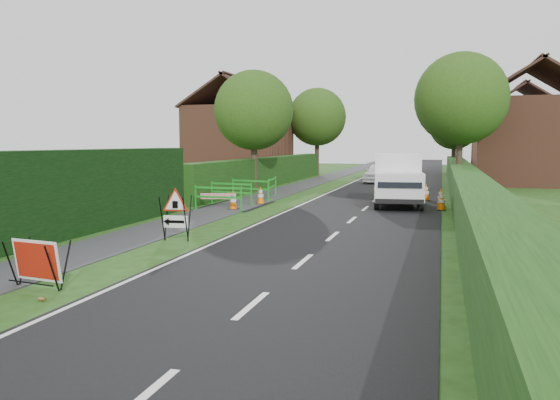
# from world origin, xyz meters

# --- Properties ---
(ground) EXTENTS (120.00, 120.00, 0.00)m
(ground) POSITION_xyz_m (0.00, 0.00, 0.00)
(ground) COLOR #223F12
(ground) RESTS_ON ground
(road_surface) EXTENTS (6.00, 90.00, 0.02)m
(road_surface) POSITION_xyz_m (2.50, 35.00, 0.00)
(road_surface) COLOR black
(road_surface) RESTS_ON ground
(footpath) EXTENTS (2.00, 90.00, 0.02)m
(footpath) POSITION_xyz_m (-3.00, 35.00, 0.01)
(footpath) COLOR #2D2D30
(footpath) RESTS_ON ground
(hedge_west_near) EXTENTS (1.10, 18.00, 2.50)m
(hedge_west_near) POSITION_xyz_m (-5.00, 0.00, 0.00)
(hedge_west_near) COLOR black
(hedge_west_near) RESTS_ON ground
(hedge_west_far) EXTENTS (1.00, 24.00, 1.80)m
(hedge_west_far) POSITION_xyz_m (-5.00, 22.00, 0.00)
(hedge_west_far) COLOR #14380F
(hedge_west_far) RESTS_ON ground
(hedge_east) EXTENTS (1.20, 50.00, 1.50)m
(hedge_east) POSITION_xyz_m (6.50, 16.00, 0.00)
(hedge_east) COLOR #14380F
(hedge_east) RESTS_ON ground
(house_west) EXTENTS (7.50, 7.40, 7.88)m
(house_west) POSITION_xyz_m (-10.00, 30.00, 2.90)
(house_west) COLOR brown
(house_west) RESTS_ON ground
(house_east_a) EXTENTS (7.50, 7.40, 7.88)m
(house_east_a) POSITION_xyz_m (11.00, 28.00, 2.90)
(house_east_a) COLOR brown
(house_east_a) RESTS_ON ground
(house_east_b) EXTENTS (7.50, 7.40, 7.88)m
(house_east_b) POSITION_xyz_m (12.00, 42.00, 2.90)
(house_east_b) COLOR brown
(house_east_b) RESTS_ON ground
(tree_nw) EXTENTS (4.40, 4.40, 6.70)m
(tree_nw) POSITION_xyz_m (-4.60, 18.00, 4.48)
(tree_nw) COLOR #2D2116
(tree_nw) RESTS_ON ground
(tree_ne) EXTENTS (5.20, 5.20, 7.79)m
(tree_ne) POSITION_xyz_m (6.40, 22.00, 5.17)
(tree_ne) COLOR #2D2116
(tree_ne) RESTS_ON ground
(tree_fw) EXTENTS (4.80, 4.80, 7.24)m
(tree_fw) POSITION_xyz_m (-4.60, 34.00, 4.83)
(tree_fw) COLOR #2D2116
(tree_fw) RESTS_ON ground
(tree_fe) EXTENTS (4.20, 4.20, 6.33)m
(tree_fe) POSITION_xyz_m (6.40, 38.00, 4.22)
(tree_fe) COLOR #2D2116
(tree_fe) RESTS_ON ground
(red_rect_sign) EXTENTS (1.13, 0.76, 0.91)m
(red_rect_sign) POSITION_xyz_m (-1.66, -2.62, 0.52)
(red_rect_sign) COLOR black
(red_rect_sign) RESTS_ON ground
(triangle_sign) EXTENTS (0.93, 0.93, 1.24)m
(triangle_sign) POSITION_xyz_m (-1.51, 2.51, 0.86)
(triangle_sign) COLOR black
(triangle_sign) RESTS_ON ground
(works_van) EXTENTS (2.45, 5.06, 2.22)m
(works_van) POSITION_xyz_m (3.64, 13.08, 1.18)
(works_van) COLOR silver
(works_van) RESTS_ON ground
(traffic_cone_0) EXTENTS (0.38, 0.38, 0.79)m
(traffic_cone_0) POSITION_xyz_m (5.50, 11.88, 0.39)
(traffic_cone_0) COLOR black
(traffic_cone_0) RESTS_ON ground
(traffic_cone_1) EXTENTS (0.38, 0.38, 0.79)m
(traffic_cone_1) POSITION_xyz_m (5.45, 13.28, 0.39)
(traffic_cone_1) COLOR black
(traffic_cone_1) RESTS_ON ground
(traffic_cone_2) EXTENTS (0.38, 0.38, 0.79)m
(traffic_cone_2) POSITION_xyz_m (4.79, 15.53, 0.39)
(traffic_cone_2) COLOR black
(traffic_cone_2) RESTS_ON ground
(traffic_cone_3) EXTENTS (0.38, 0.38, 0.79)m
(traffic_cone_3) POSITION_xyz_m (-2.63, 9.76, 0.39)
(traffic_cone_3) COLOR black
(traffic_cone_3) RESTS_ON ground
(traffic_cone_4) EXTENTS (0.38, 0.38, 0.79)m
(traffic_cone_4) POSITION_xyz_m (-2.18, 11.92, 0.39)
(traffic_cone_4) COLOR black
(traffic_cone_4) RESTS_ON ground
(ped_barrier_0) EXTENTS (2.07, 0.44, 1.00)m
(ped_barrier_0) POSITION_xyz_m (-3.04, 9.16, 0.63)
(ped_barrier_0) COLOR #1A9221
(ped_barrier_0) RESTS_ON ground
(ped_barrier_1) EXTENTS (2.09, 0.66, 1.00)m
(ped_barrier_1) POSITION_xyz_m (-3.31, 11.27, 0.63)
(ped_barrier_1) COLOR #1A9221
(ped_barrier_1) RESTS_ON ground
(ped_barrier_2) EXTENTS (2.08, 0.84, 1.00)m
(ped_barrier_2) POSITION_xyz_m (-3.16, 13.30, 0.63)
(ped_barrier_2) COLOR #1A9221
(ped_barrier_2) RESTS_ON ground
(ped_barrier_3) EXTENTS (0.61, 2.09, 1.00)m
(ped_barrier_3) POSITION_xyz_m (-2.50, 14.71, 0.63)
(ped_barrier_3) COLOR #1A9221
(ped_barrier_3) RESTS_ON ground
(redwhite_plank) EXTENTS (1.44, 0.50, 0.25)m
(redwhite_plank) POSITION_xyz_m (-3.61, 10.52, 0.00)
(redwhite_plank) COLOR red
(redwhite_plank) RESTS_ON ground
(litter_can) EXTENTS (0.12, 0.07, 0.07)m
(litter_can) POSITION_xyz_m (-1.04, -3.25, 0.00)
(litter_can) COLOR #BF7F4C
(litter_can) RESTS_ON ground
(hatchback_car) EXTENTS (2.03, 4.18, 1.38)m
(hatchback_car) POSITION_xyz_m (1.42, 26.55, 0.69)
(hatchback_car) COLOR white
(hatchback_car) RESTS_ON ground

